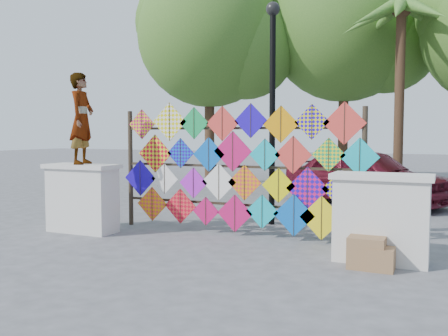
{
  "coord_description": "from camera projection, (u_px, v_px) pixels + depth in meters",
  "views": [
    {
      "loc": [
        3.55,
        -7.59,
        1.86
      ],
      "look_at": [
        -0.14,
        0.6,
        1.23
      ],
      "focal_mm": 40.0,
      "sensor_mm": 36.0,
      "label": 1
    }
  ],
  "objects": [
    {
      "name": "tree_mid",
      "position": [
        348.0,
        25.0,
        18.08
      ],
      "size": [
        6.3,
        5.6,
        8.61
      ],
      "color": "#4A311F",
      "rests_on": "ground"
    },
    {
      "name": "sedan",
      "position": [
        366.0,
        176.0,
        12.95
      ],
      "size": [
        4.72,
        3.25,
        1.49
      ],
      "primitive_type": "imported",
      "rotation": [
        0.0,
        0.0,
        1.19
      ],
      "color": "#580F1D",
      "rests_on": "ground"
    },
    {
      "name": "cardboard_box_far",
      "position": [
        380.0,
        259.0,
        6.75
      ],
      "size": [
        0.37,
        0.34,
        0.31
      ],
      "primitive_type": "cube",
      "color": "olive",
      "rests_on": "ground"
    },
    {
      "name": "parapet_right",
      "position": [
        381.0,
        217.0,
        7.16
      ],
      "size": [
        1.4,
        0.65,
        1.28
      ],
      "color": "silver",
      "rests_on": "ground"
    },
    {
      "name": "cardboard_box_near",
      "position": [
        367.0,
        252.0,
        6.88
      ],
      "size": [
        0.49,
        0.44,
        0.44
      ],
      "primitive_type": "cube",
      "color": "olive",
      "rests_on": "ground"
    },
    {
      "name": "lamppost",
      "position": [
        272.0,
        92.0,
        10.0
      ],
      "size": [
        0.28,
        0.28,
        4.46
      ],
      "color": "black",
      "rests_on": "ground"
    },
    {
      "name": "parapet_left",
      "position": [
        82.0,
        198.0,
        9.37
      ],
      "size": [
        1.4,
        0.65,
        1.28
      ],
      "color": "silver",
      "rests_on": "ground"
    },
    {
      "name": "tree_west",
      "position": [
        212.0,
        36.0,
        18.13
      ],
      "size": [
        5.85,
        5.2,
        8.01
      ],
      "color": "#4A311F",
      "rests_on": "ground"
    },
    {
      "name": "palm_tree",
      "position": [
        401.0,
        27.0,
        14.52
      ],
      "size": [
        3.62,
        3.62,
        5.83
      ],
      "color": "#4A311F",
      "rests_on": "ground"
    },
    {
      "name": "ground",
      "position": [
        217.0,
        242.0,
        8.49
      ],
      "size": [
        80.0,
        80.0,
        0.0
      ],
      "primitive_type": "plane",
      "color": "gray",
      "rests_on": "ground"
    },
    {
      "name": "vendor_woman",
      "position": [
        82.0,
        119.0,
        9.25
      ],
      "size": [
        0.54,
        0.7,
        1.7
      ],
      "primitive_type": "imported",
      "rotation": [
        0.0,
        0.0,
        1.81
      ],
      "color": "#99999E",
      "rests_on": "parapet_left"
    },
    {
      "name": "kite_rack",
      "position": [
        239.0,
        169.0,
        9.03
      ],
      "size": [
        4.91,
        0.24,
        2.45
      ],
      "color": "#30261B",
      "rests_on": "ground"
    }
  ]
}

